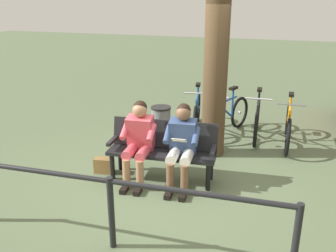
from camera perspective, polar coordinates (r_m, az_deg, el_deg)
The scene contains 12 objects.
ground_plane at distance 5.45m, azimuth -0.27°, elevation -8.96°, with size 40.00×40.00×0.00m, color #566647.
bench at distance 5.43m, azimuth -0.81°, elevation -3.15°, with size 1.64×0.62×0.87m.
person_reading at distance 5.16m, azimuth 2.18°, elevation -2.53°, with size 0.52×0.79×1.20m.
person_companion at distance 5.31m, azimuth -4.62°, elevation -1.93°, with size 0.52×0.79×1.20m.
handbag at distance 5.80m, azimuth -9.97°, elevation -6.11°, with size 0.30×0.14×0.24m, color olive.
tree_trunk at distance 6.00m, azimuth 7.62°, elevation 12.12°, with size 0.40×0.40×3.68m, color #4C3823.
litter_bin at distance 6.43m, azimuth -1.09°, elevation -0.41°, with size 0.35×0.35×0.81m.
bicycle_blue at distance 7.06m, azimuth 18.29°, elevation 0.02°, with size 0.48×1.68×0.94m.
bicycle_purple at distance 7.26m, azimuth 13.75°, elevation 1.01°, with size 0.48×1.68×0.94m.
bicycle_green at distance 7.29m, azimuth 9.24°, elevation 1.40°, with size 0.70×1.59×0.94m.
bicycle_orange at distance 7.46m, azimuth 4.54°, elevation 2.03°, with size 0.50×1.66×0.94m.
railing_fence at distance 3.95m, azimuth -9.00°, elevation -11.05°, with size 3.81×0.26×0.85m.
Camera 1 is at (-1.54, 4.53, 2.61)m, focal length 38.94 mm.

